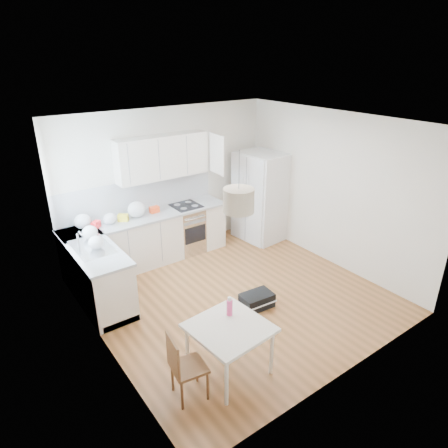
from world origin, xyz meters
The scene contains 29 objects.
floor centered at (0.00, 0.00, 0.00)m, with size 4.20×4.20×0.00m, color brown.
ceiling centered at (0.00, 0.00, 2.70)m, with size 4.20×4.20×0.00m, color white.
wall_back centered at (0.00, 2.10, 1.35)m, with size 4.20×4.20×0.00m, color white.
wall_left centered at (-2.10, 0.00, 1.35)m, with size 4.20×4.20×0.00m, color white.
wall_right centered at (2.10, 0.00, 1.35)m, with size 4.20×4.20×0.00m, color white.
window_glassblock centered at (-2.09, 1.15, 1.75)m, with size 0.02×1.00×1.00m, color #BFE0F9.
cabinets_back centered at (-0.60, 1.80, 0.44)m, with size 3.00×0.60×0.88m, color white.
cabinets_left centered at (-1.80, 1.20, 0.44)m, with size 0.60×1.80×0.88m, color white.
counter_back centered at (-0.60, 1.80, 0.90)m, with size 3.02×0.64×0.04m, color #A6A8AA.
counter_left centered at (-1.80, 1.20, 0.90)m, with size 0.64×1.82×0.04m, color #A6A8AA.
backsplash_back centered at (-0.60, 2.09, 1.21)m, with size 3.00×0.01×0.58m, color silver.
backsplash_left centered at (-2.09, 1.20, 1.21)m, with size 0.01×1.80×0.58m, color silver.
upper_cabinets centered at (-0.15, 1.94, 1.88)m, with size 1.70×0.32×0.75m, color white.
range_oven centered at (0.20, 1.80, 0.44)m, with size 0.50×0.61×0.88m, color silver, non-canonical shape.
sink centered at (-1.80, 1.15, 0.92)m, with size 0.50×0.80×0.16m, color silver, non-canonical shape.
refrigerator centered at (1.73, 1.43, 0.89)m, with size 0.85×0.89×1.78m, color white, non-canonical shape.
dining_table centered at (-1.06, -1.26, 0.59)m, with size 0.91×0.91×0.66m.
dining_chair centered at (-1.63, -1.29, 0.42)m, with size 0.35×0.35×0.84m, color #4D3117, non-canonical shape.
drink_bottle centered at (-0.93, -1.08, 0.79)m, with size 0.07×0.07×0.25m, color #E53F85.
gym_bag centered at (0.07, -0.43, 0.11)m, with size 0.48×0.31×0.22m, color black.
pendant_lamp centered at (-0.95, -1.26, 2.18)m, with size 0.32×0.32×0.25m, color beige.
grocery_bag_a centered at (-1.68, 1.90, 1.04)m, with size 0.27×0.23×0.25m, color white.
grocery_bag_b centered at (-1.26, 1.80, 1.02)m, with size 0.22×0.18×0.20m, color white.
grocery_bag_c centered at (-0.77, 1.83, 1.06)m, with size 0.32×0.27×0.28m, color white.
grocery_bag_d centered at (-1.72, 1.44, 1.03)m, with size 0.24×0.20×0.22m, color white.
grocery_bag_e centered at (-1.76, 1.05, 1.02)m, with size 0.23×0.19×0.20m, color white.
snack_orange centered at (-0.43, 1.85, 0.98)m, with size 0.16×0.10×0.11m, color red.
snack_yellow centered at (-1.03, 1.81, 0.98)m, with size 0.17×0.11×0.12m, color yellow.
snack_red centered at (-1.50, 1.81, 0.97)m, with size 0.16×0.10×0.11m, color red.
Camera 1 is at (-3.30, -4.25, 3.57)m, focal length 32.00 mm.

